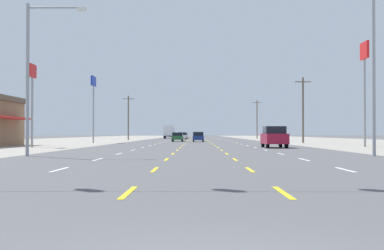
{
  "coord_description": "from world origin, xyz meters",
  "views": [
    {
      "loc": [
        -0.2,
        -5.0,
        1.35
      ],
      "look_at": [
        -0.8,
        61.87,
        2.38
      ],
      "focal_mm": 49.69,
      "sensor_mm": 36.0,
      "label": 1
    }
  ],
  "objects_px": {
    "sedan_inner_left_mid": "(178,137)",
    "hatchback_inner_left_midfar": "(182,136)",
    "sedan_inner_left_farther": "(184,136)",
    "streetlight_right_row_0": "(366,50)",
    "suv_far_right_nearest": "(274,137)",
    "box_truck_far_left_far": "(169,131)",
    "pole_sign_left_row_1": "(32,86)",
    "pole_sign_right_row_1": "(365,67)",
    "pole_sign_left_row_2": "(93,91)",
    "hatchback_center_turn_near": "(198,137)",
    "streetlight_left_row_0": "(34,68)"
  },
  "relations": [
    {
      "from": "pole_sign_left_row_1",
      "to": "pole_sign_right_row_1",
      "type": "distance_m",
      "value": 32.48
    },
    {
      "from": "sedan_inner_left_farther",
      "to": "streetlight_right_row_0",
      "type": "bearing_deg",
      "value": -82.76
    },
    {
      "from": "suv_far_right_nearest",
      "to": "sedan_inner_left_farther",
      "type": "relative_size",
      "value": 1.09
    },
    {
      "from": "hatchback_inner_left_midfar",
      "to": "sedan_inner_left_farther",
      "type": "xyz_separation_m",
      "value": [
        -0.07,
        19.72,
        -0.03
      ]
    },
    {
      "from": "pole_sign_right_row_1",
      "to": "sedan_inner_left_farther",
      "type": "bearing_deg",
      "value": 103.65
    },
    {
      "from": "box_truck_far_left_far",
      "to": "streetlight_right_row_0",
      "type": "height_order",
      "value": "streetlight_right_row_0"
    },
    {
      "from": "streetlight_right_row_0",
      "to": "suv_far_right_nearest",
      "type": "bearing_deg",
      "value": 98.55
    },
    {
      "from": "sedan_inner_left_mid",
      "to": "streetlight_left_row_0",
      "type": "distance_m",
      "value": 54.87
    },
    {
      "from": "suv_far_right_nearest",
      "to": "pole_sign_left_row_1",
      "type": "relative_size",
      "value": 0.62
    },
    {
      "from": "hatchback_center_turn_near",
      "to": "sedan_inner_left_mid",
      "type": "xyz_separation_m",
      "value": [
        -3.32,
        2.28,
        -0.03
      ]
    },
    {
      "from": "suv_far_right_nearest",
      "to": "hatchback_center_turn_near",
      "type": "relative_size",
      "value": 1.26
    },
    {
      "from": "sedan_inner_left_farther",
      "to": "sedan_inner_left_mid",
      "type": "bearing_deg",
      "value": -89.87
    },
    {
      "from": "sedan_inner_left_farther",
      "to": "box_truck_far_left_far",
      "type": "bearing_deg",
      "value": -159.94
    },
    {
      "from": "box_truck_far_left_far",
      "to": "pole_sign_right_row_1",
      "type": "xyz_separation_m",
      "value": [
        23.59,
        -80.15,
        6.05
      ]
    },
    {
      "from": "sedan_inner_left_farther",
      "to": "streetlight_left_row_0",
      "type": "bearing_deg",
      "value": -93.55
    },
    {
      "from": "suv_far_right_nearest",
      "to": "hatchback_center_turn_near",
      "type": "bearing_deg",
      "value": 101.57
    },
    {
      "from": "sedan_inner_left_mid",
      "to": "hatchback_inner_left_midfar",
      "type": "height_order",
      "value": "hatchback_inner_left_midfar"
    },
    {
      "from": "hatchback_center_turn_near",
      "to": "hatchback_inner_left_midfar",
      "type": "xyz_separation_m",
      "value": [
        -3.36,
        31.26,
        0.0
      ]
    },
    {
      "from": "sedan_inner_left_mid",
      "to": "suv_far_right_nearest",
      "type": "bearing_deg",
      "value": -74.18
    },
    {
      "from": "pole_sign_right_row_1",
      "to": "box_truck_far_left_far",
      "type": "bearing_deg",
      "value": 106.4
    },
    {
      "from": "box_truck_far_left_far",
      "to": "pole_sign_right_row_1",
      "type": "bearing_deg",
      "value": -73.6
    },
    {
      "from": "sedan_inner_left_mid",
      "to": "hatchback_inner_left_midfar",
      "type": "xyz_separation_m",
      "value": [
        -0.04,
        28.98,
        0.03
      ]
    },
    {
      "from": "sedan_inner_left_mid",
      "to": "hatchback_inner_left_midfar",
      "type": "relative_size",
      "value": 1.15
    },
    {
      "from": "sedan_inner_left_mid",
      "to": "streetlight_right_row_0",
      "type": "height_order",
      "value": "streetlight_right_row_0"
    },
    {
      "from": "box_truck_far_left_far",
      "to": "streetlight_right_row_0",
      "type": "bearing_deg",
      "value": -80.57
    },
    {
      "from": "pole_sign_right_row_1",
      "to": "hatchback_center_turn_near",
      "type": "bearing_deg",
      "value": 118.18
    },
    {
      "from": "suv_far_right_nearest",
      "to": "hatchback_inner_left_midfar",
      "type": "xyz_separation_m",
      "value": [
        -10.3,
        65.17,
        -0.24
      ]
    },
    {
      "from": "box_truck_far_left_far",
      "to": "streetlight_right_row_0",
      "type": "relative_size",
      "value": 0.67
    },
    {
      "from": "suv_far_right_nearest",
      "to": "pole_sign_left_row_1",
      "type": "distance_m",
      "value": 23.49
    },
    {
      "from": "suv_far_right_nearest",
      "to": "streetlight_right_row_0",
      "type": "height_order",
      "value": "streetlight_right_row_0"
    },
    {
      "from": "pole_sign_left_row_1",
      "to": "streetlight_right_row_0",
      "type": "distance_m",
      "value": 32.27
    },
    {
      "from": "pole_sign_left_row_1",
      "to": "streetlight_left_row_0",
      "type": "height_order",
      "value": "streetlight_left_row_0"
    },
    {
      "from": "hatchback_center_turn_near",
      "to": "hatchback_inner_left_midfar",
      "type": "height_order",
      "value": "same"
    },
    {
      "from": "suv_far_right_nearest",
      "to": "pole_sign_left_row_2",
      "type": "bearing_deg",
      "value": 130.84
    },
    {
      "from": "hatchback_center_turn_near",
      "to": "box_truck_far_left_far",
      "type": "xyz_separation_m",
      "value": [
        -7.22,
        49.6,
        1.05
      ]
    },
    {
      "from": "pole_sign_left_row_1",
      "to": "pole_sign_right_row_1",
      "type": "bearing_deg",
      "value": 3.36
    },
    {
      "from": "pole_sign_left_row_2",
      "to": "pole_sign_right_row_1",
      "type": "distance_m",
      "value": 37.95
    },
    {
      "from": "suv_far_right_nearest",
      "to": "hatchback_center_turn_near",
      "type": "distance_m",
      "value": 34.62
    },
    {
      "from": "hatchback_inner_left_midfar",
      "to": "sedan_inner_left_farther",
      "type": "distance_m",
      "value": 19.72
    },
    {
      "from": "suv_far_right_nearest",
      "to": "pole_sign_left_row_1",
      "type": "bearing_deg",
      "value": 176.36
    },
    {
      "from": "suv_far_right_nearest",
      "to": "hatchback_inner_left_midfar",
      "type": "distance_m",
      "value": 65.98
    },
    {
      "from": "sedan_inner_left_farther",
      "to": "streetlight_right_row_0",
      "type": "height_order",
      "value": "streetlight_right_row_0"
    },
    {
      "from": "sedan_inner_left_mid",
      "to": "box_truck_far_left_far",
      "type": "bearing_deg",
      "value": 94.71
    },
    {
      "from": "box_truck_far_left_far",
      "to": "pole_sign_left_row_2",
      "type": "xyz_separation_m",
      "value": [
        -7.52,
        -58.43,
        5.42
      ]
    },
    {
      "from": "suv_far_right_nearest",
      "to": "hatchback_inner_left_midfar",
      "type": "bearing_deg",
      "value": 98.98
    },
    {
      "from": "suv_far_right_nearest",
      "to": "streetlight_left_row_0",
      "type": "relative_size",
      "value": 0.54
    },
    {
      "from": "sedan_inner_left_mid",
      "to": "pole_sign_right_row_1",
      "type": "height_order",
      "value": "pole_sign_right_row_1"
    },
    {
      "from": "hatchback_center_turn_near",
      "to": "hatchback_inner_left_midfar",
      "type": "relative_size",
      "value": 1.0
    },
    {
      "from": "suv_far_right_nearest",
      "to": "box_truck_far_left_far",
      "type": "relative_size",
      "value": 0.68
    },
    {
      "from": "hatchback_inner_left_midfar",
      "to": "pole_sign_right_row_1",
      "type": "relative_size",
      "value": 0.38
    }
  ]
}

